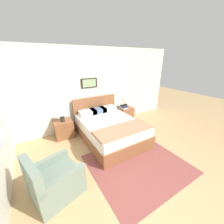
% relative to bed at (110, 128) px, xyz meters
% --- Properties ---
extents(ground_plane, '(16.00, 16.00, 0.00)m').
position_rel_bed_xyz_m(ground_plane, '(-0.19, -1.96, -0.31)').
color(ground_plane, tan).
extents(wall_back, '(6.87, 0.09, 2.60)m').
position_rel_bed_xyz_m(wall_back, '(-0.19, 1.10, 0.99)').
color(wall_back, beige).
rests_on(wall_back, ground_plane).
extents(area_rug_main, '(2.05, 1.86, 0.01)m').
position_rel_bed_xyz_m(area_rug_main, '(-0.01, -1.30, -0.31)').
color(area_rug_main, brown).
rests_on(area_rug_main, ground_plane).
extents(bed, '(1.52, 2.09, 1.05)m').
position_rel_bed_xyz_m(bed, '(0.00, 0.00, 0.00)').
color(bed, brown).
rests_on(bed, ground_plane).
extents(armchair, '(0.92, 0.85, 0.86)m').
position_rel_bed_xyz_m(armchair, '(-1.74, -1.12, -0.02)').
color(armchair, slate).
rests_on(armchair, ground_plane).
extents(nightstand_near_window, '(0.51, 0.50, 0.52)m').
position_rel_bed_xyz_m(nightstand_near_window, '(-1.15, 0.78, -0.05)').
color(nightstand_near_window, brown).
rests_on(nightstand_near_window, ground_plane).
extents(nightstand_by_door, '(0.51, 0.50, 0.52)m').
position_rel_bed_xyz_m(nightstand_by_door, '(1.15, 0.78, -0.05)').
color(nightstand_by_door, brown).
rests_on(nightstand_by_door, ground_plane).
extents(table_lamp_near_window, '(0.27, 0.27, 0.42)m').
position_rel_bed_xyz_m(table_lamp_near_window, '(-1.15, 0.76, 0.49)').
color(table_lamp_near_window, '#2D2823').
rests_on(table_lamp_near_window, nightstand_near_window).
extents(table_lamp_by_door, '(0.27, 0.27, 0.42)m').
position_rel_bed_xyz_m(table_lamp_by_door, '(1.14, 0.76, 0.49)').
color(table_lamp_by_door, '#2D2823').
rests_on(table_lamp_by_door, nightstand_by_door).
extents(book_thick_bottom, '(0.25, 0.27, 0.04)m').
position_rel_bed_xyz_m(book_thick_bottom, '(1.04, 0.74, 0.23)').
color(book_thick_bottom, silver).
rests_on(book_thick_bottom, nightstand_by_door).
extents(book_hardcover_middle, '(0.22, 0.26, 0.04)m').
position_rel_bed_xyz_m(book_hardcover_middle, '(1.04, 0.74, 0.27)').
color(book_hardcover_middle, '#335693').
rests_on(book_hardcover_middle, book_thick_bottom).
extents(book_novel_upper, '(0.18, 0.27, 0.03)m').
position_rel_bed_xyz_m(book_novel_upper, '(1.04, 0.74, 0.31)').
color(book_novel_upper, '#232328').
rests_on(book_novel_upper, book_hardcover_middle).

